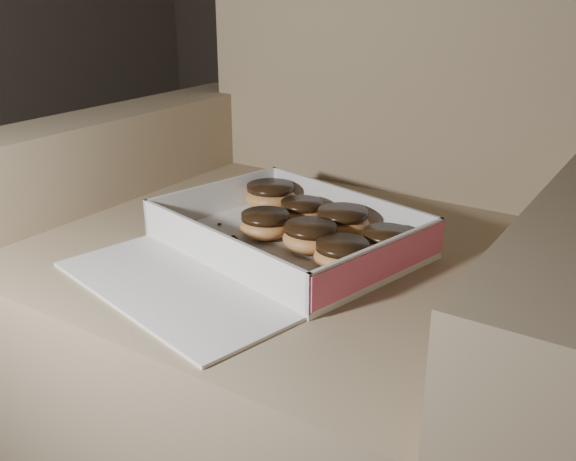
# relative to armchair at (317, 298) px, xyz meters

# --- Properties ---
(armchair) EXTENTS (0.98, 0.83, 1.03)m
(armchair) POSITION_rel_armchair_xyz_m (0.00, 0.00, 0.00)
(armchair) COLOR #957D5F
(armchair) RESTS_ON floor
(bakery_box) EXTENTS (0.46, 0.51, 0.06)m
(bakery_box) POSITION_rel_armchair_xyz_m (0.00, -0.14, 0.15)
(bakery_box) COLOR silver
(bakery_box) RESTS_ON armchair
(donut_a) EXTENTS (0.08, 0.08, 0.04)m
(donut_a) POSITION_rel_armchair_xyz_m (-0.03, -0.11, 0.17)
(donut_a) COLOR #D98C4B
(donut_a) RESTS_ON bakery_box
(donut_b) EXTENTS (0.08, 0.08, 0.04)m
(donut_b) POSITION_rel_armchair_xyz_m (0.15, -0.07, 0.17)
(donut_b) COLOR #D98C4B
(donut_b) RESTS_ON bakery_box
(donut_c) EXTENTS (0.09, 0.09, 0.04)m
(donut_c) POSITION_rel_armchair_xyz_m (-0.10, 0.01, 0.17)
(donut_c) COLOR #D98C4B
(donut_c) RESTS_ON bakery_box
(donut_d) EXTENTS (0.08, 0.08, 0.04)m
(donut_d) POSITION_rel_armchair_xyz_m (0.12, -0.14, 0.17)
(donut_d) COLOR #D98C4B
(donut_d) RESTS_ON bakery_box
(donut_e) EXTENTS (0.08, 0.08, 0.04)m
(donut_e) POSITION_rel_armchair_xyz_m (0.05, -0.11, 0.17)
(donut_e) COLOR #D98C4B
(donut_e) RESTS_ON bakery_box
(donut_f) EXTENTS (0.08, 0.08, 0.04)m
(donut_f) POSITION_rel_armchair_xyz_m (0.06, -0.03, 0.17)
(donut_f) COLOR #D98C4B
(donut_f) RESTS_ON bakery_box
(donut_g) EXTENTS (0.07, 0.07, 0.04)m
(donut_g) POSITION_rel_armchair_xyz_m (-0.02, -0.02, 0.16)
(donut_g) COLOR #D98C4B
(donut_g) RESTS_ON bakery_box
(crumb_a) EXTENTS (0.01, 0.01, 0.00)m
(crumb_a) POSITION_rel_armchair_xyz_m (0.02, -0.16, 0.15)
(crumb_a) COLOR black
(crumb_a) RESTS_ON bakery_box
(crumb_b) EXTENTS (0.01, 0.01, 0.00)m
(crumb_b) POSITION_rel_armchair_xyz_m (-0.13, -0.11, 0.15)
(crumb_b) COLOR black
(crumb_b) RESTS_ON bakery_box
(crumb_c) EXTENTS (0.01, 0.01, 0.00)m
(crumb_c) POSITION_rel_armchair_xyz_m (-0.07, -0.14, 0.15)
(crumb_c) COLOR black
(crumb_c) RESTS_ON bakery_box
(crumb_d) EXTENTS (0.01, 0.01, 0.00)m
(crumb_d) POSITION_rel_armchair_xyz_m (-0.07, -0.14, 0.15)
(crumb_d) COLOR black
(crumb_d) RESTS_ON bakery_box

